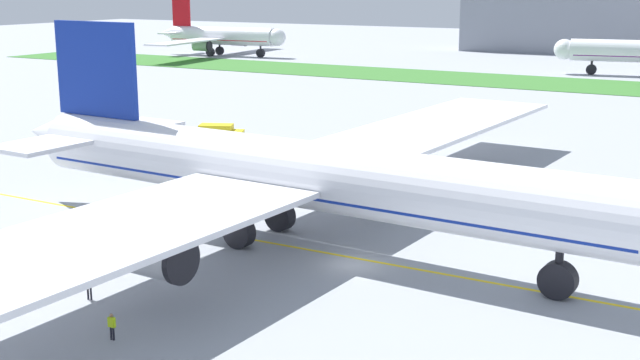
{
  "coord_description": "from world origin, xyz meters",
  "views": [
    {
      "loc": [
        26.03,
        -50.45,
        19.72
      ],
      "look_at": [
        -7.68,
        8.52,
        3.57
      ],
      "focal_mm": 46.84,
      "sensor_mm": 36.0,
      "label": 1
    }
  ],
  "objects": [
    {
      "name": "ground_plane",
      "position": [
        0.0,
        0.0,
        0.0
      ],
      "size": [
        600.0,
        600.0,
        0.0
      ],
      "primitive_type": "plane",
      "color": "#9399A0",
      "rests_on": "ground"
    },
    {
      "name": "apron_taxi_line",
      "position": [
        0.0,
        1.32,
        0.0
      ],
      "size": [
        280.0,
        0.36,
        0.01
      ],
      "primitive_type": "cube",
      "color": "yellow",
      "rests_on": "ground"
    },
    {
      "name": "grass_median_strip",
      "position": [
        0.0,
        116.32,
        0.05
      ],
      "size": [
        320.0,
        24.0,
        0.1
      ],
      "primitive_type": "cube",
      "color": "#38722D",
      "rests_on": "ground"
    },
    {
      "name": "airliner_foreground",
      "position": [
        -6.21,
        1.7,
        5.59
      ],
      "size": [
        60.25,
        97.85,
        16.46
      ],
      "color": "white",
      "rests_on": "ground"
    },
    {
      "name": "ground_crew_wingwalker_port",
      "position": [
        -11.5,
        -14.39,
        1.04
      ],
      "size": [
        0.57,
        0.4,
        1.71
      ],
      "color": "black",
      "rests_on": "ground"
    },
    {
      "name": "ground_crew_marshaller_front",
      "position": [
        -5.9,
        -18.25,
        0.97
      ],
      "size": [
        0.56,
        0.23,
        1.59
      ],
      "color": "black",
      "rests_on": "ground"
    },
    {
      "name": "ground_crew_wingwalker_starboard",
      "position": [
        -16.19,
        -5.65,
        1.04
      ],
      "size": [
        0.38,
        0.57,
        1.71
      ],
      "color": "black",
      "rests_on": "ground"
    },
    {
      "name": "service_truck_baggage_loader",
      "position": [
        -33.99,
        30.23,
        1.57
      ],
      "size": [
        5.68,
        4.14,
        2.92
      ],
      "color": "yellow",
      "rests_on": "ground"
    },
    {
      "name": "parked_airliner_far_left",
      "position": [
        -111.92,
        136.18,
        5.27
      ],
      "size": [
        38.99,
        60.2,
        15.57
      ],
      "color": "white",
      "rests_on": "ground"
    }
  ]
}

